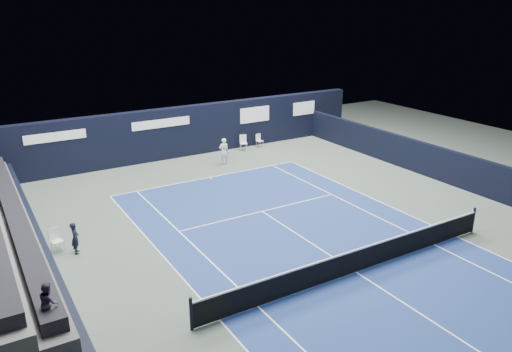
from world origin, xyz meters
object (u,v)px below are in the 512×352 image
(folding_chair_back_a, at_px, (243,141))
(tennis_player, at_px, (224,151))
(folding_chair_back_b, at_px, (259,139))
(line_judge_chair, at_px, (56,238))
(tennis_net, at_px, (357,260))

(folding_chair_back_a, relative_size, tennis_player, 0.64)
(folding_chair_back_b, bearing_deg, line_judge_chair, -154.82)
(folding_chair_back_a, xyz_separation_m, tennis_player, (-2.47, -1.99, 0.22))
(tennis_player, bearing_deg, line_judge_chair, -149.02)
(line_judge_chair, xyz_separation_m, tennis_net, (8.84, -7.25, -0.03))
(tennis_net, relative_size, tennis_player, 8.22)
(folding_chair_back_b, relative_size, tennis_net, 0.07)
(folding_chair_back_a, xyz_separation_m, tennis_net, (-4.30, -15.64, -0.06))
(line_judge_chair, bearing_deg, folding_chair_back_a, 18.18)
(tennis_net, bearing_deg, tennis_player, 82.37)
(folding_chair_back_a, bearing_deg, tennis_net, -84.37)
(folding_chair_back_b, xyz_separation_m, tennis_player, (-3.74, -2.12, 0.30))
(folding_chair_back_a, height_order, folding_chair_back_b, folding_chair_back_a)
(tennis_net, bearing_deg, folding_chair_back_a, 74.64)
(folding_chair_back_b, bearing_deg, tennis_net, -114.88)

